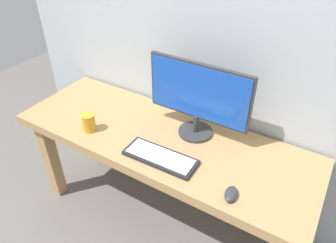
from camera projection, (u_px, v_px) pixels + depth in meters
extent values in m
plane|color=slate|center=(162.00, 216.00, 2.25)|extent=(6.00, 6.00, 0.00)
cube|color=tan|center=(161.00, 140.00, 1.84)|extent=(1.79, 0.62, 0.06)
cube|color=tan|center=(51.00, 159.00, 2.25)|extent=(0.08, 0.08, 0.67)
cube|color=tan|center=(93.00, 128.00, 2.55)|extent=(0.08, 0.08, 0.67)
cube|color=tan|center=(295.00, 212.00, 1.87)|extent=(0.08, 0.08, 0.67)
cylinder|color=#333338|center=(195.00, 132.00, 1.84)|extent=(0.20, 0.20, 0.02)
cylinder|color=#333338|center=(196.00, 123.00, 1.81)|extent=(0.04, 0.04, 0.10)
cube|color=#333338|center=(199.00, 92.00, 1.70)|extent=(0.60, 0.02, 0.33)
cube|color=blue|center=(198.00, 93.00, 1.69)|extent=(0.57, 0.01, 0.31)
cube|color=#232328|center=(160.00, 157.00, 1.66)|extent=(0.40, 0.16, 0.02)
cube|color=silver|center=(160.00, 156.00, 1.65)|extent=(0.37, 0.13, 0.00)
ellipsoid|color=#333338|center=(231.00, 194.00, 1.45)|extent=(0.07, 0.11, 0.03)
cylinder|color=orange|center=(89.00, 123.00, 1.84)|extent=(0.08, 0.08, 0.11)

